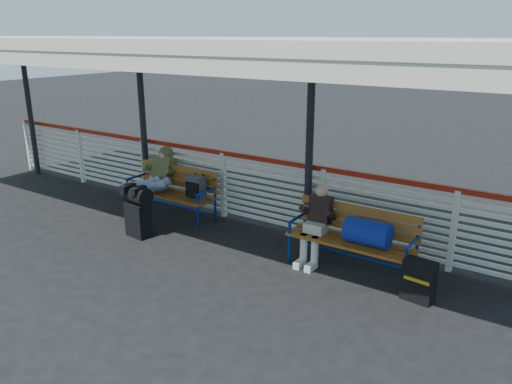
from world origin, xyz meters
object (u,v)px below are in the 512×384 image
Objects in this scene: traveler_man at (152,181)px; companion_person at (316,223)px; bench_left at (178,187)px; luggage_stack at (138,209)px; suitcase_side at (419,281)px; bench_right at (361,233)px.

companion_person is (3.22, 0.08, -0.12)m from traveler_man.
bench_left is 1.57× the size of companion_person.
suitcase_side is at bearing 12.61° from luggage_stack.
companion_person reaches higher than suitcase_side.
traveler_man is at bearing -178.75° from bench_right.
bench_left is 2.93m from companion_person.
bench_right is 3.35× the size of suitcase_side.
luggage_stack is 0.76× the size of companion_person.
traveler_man is (-0.35, 0.69, 0.25)m from luggage_stack.
bench_left is 1.00× the size of bench_right.
companion_person reaches higher than bench_right.
suitcase_side is (1.60, -0.30, -0.33)m from companion_person.
traveler_man reaches higher than companion_person.
bench_left is 3.35× the size of suitcase_side.
bench_left is (-0.05, 1.04, 0.11)m from luggage_stack.
bench_right is 3.91m from traveler_man.
traveler_man is at bearing -130.46° from bench_left.
suitcase_side is at bearing -7.16° from bench_left.
companion_person is at bearing 175.96° from suitcase_side.
bench_left is at bearing 179.34° from suitcase_side.
bench_right is at bearing -4.23° from bench_left.
luggage_stack is 1.61× the size of suitcase_side.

